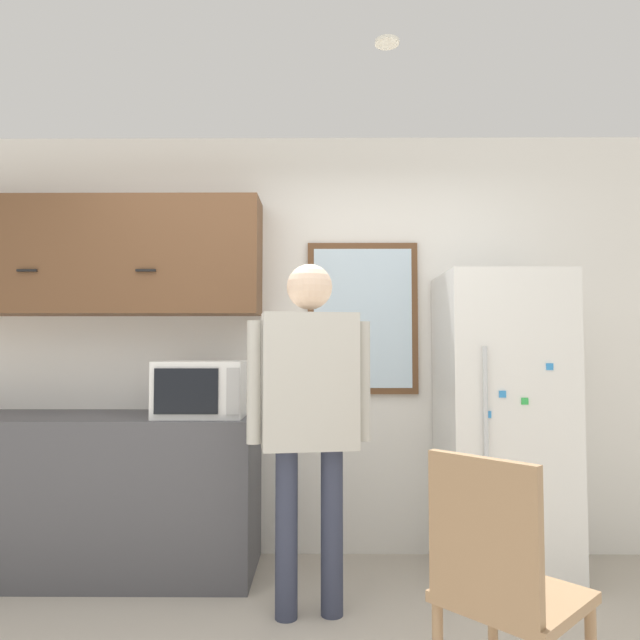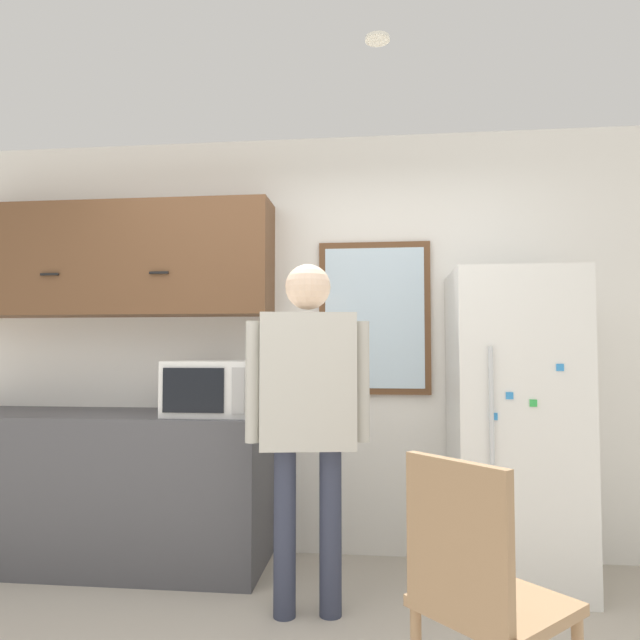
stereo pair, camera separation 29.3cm
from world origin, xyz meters
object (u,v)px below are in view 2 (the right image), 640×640
Objects in this scene: microwave at (212,388)px; chair at (479,585)px; person at (308,397)px; refrigerator at (514,425)px.

microwave is 1.93m from chair.
person is 1.24m from refrigerator.
refrigerator reaches higher than chair.
chair is (-0.42, -1.32, -0.37)m from refrigerator.
refrigerator reaches higher than person.
microwave is 0.53× the size of chair.
microwave is 0.29× the size of person.
person is 1.20m from chair.
person is (0.64, -0.48, -0.01)m from microwave.
refrigerator is at bearing -61.90° from chair.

